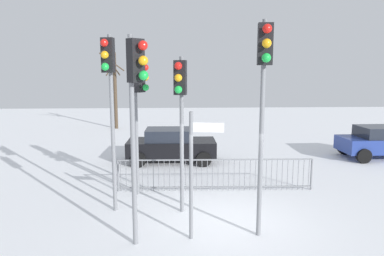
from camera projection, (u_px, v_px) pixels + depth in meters
ground_plane at (226, 221)px, 9.33m from camera, size 60.00×60.00×0.00m
traffic_light_mid_left at (181, 100)px, 9.33m from camera, size 0.36×0.56×4.30m
traffic_light_foreground_left at (139, 97)px, 10.81m from camera, size 0.50×0.44×4.29m
traffic_light_foreground_right at (109, 85)px, 9.35m from camera, size 0.35×0.57×4.88m
traffic_light_mid_right at (136, 95)px, 7.45m from camera, size 0.47×0.47×4.68m
traffic_light_rear_left at (264, 82)px, 7.81m from camera, size 0.34×0.57×5.05m
direction_sign_post at (194, 169)px, 8.07m from camera, size 0.78×0.19×3.02m
pedestrian_guard_railing at (215, 174)px, 11.64m from camera, size 6.48×0.22×1.07m
car_black_trailing at (171, 145)px, 15.35m from camera, size 3.83×1.98×1.47m
car_blue_mid at (382, 142)px, 16.05m from camera, size 3.83×1.98×1.47m
bare_tree_left at (115, 88)px, 24.21m from camera, size 1.64×1.50×5.23m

